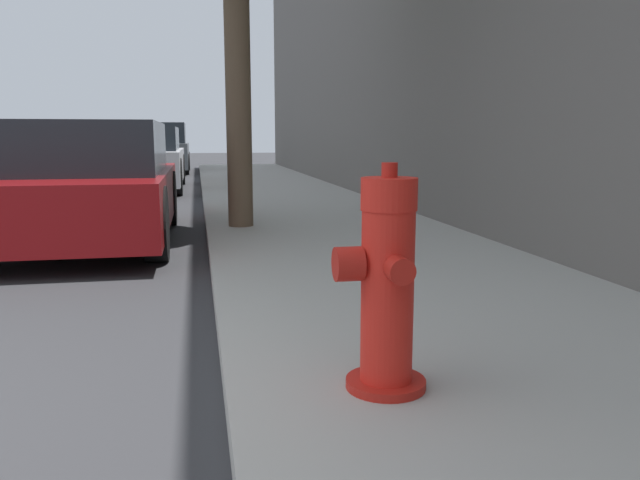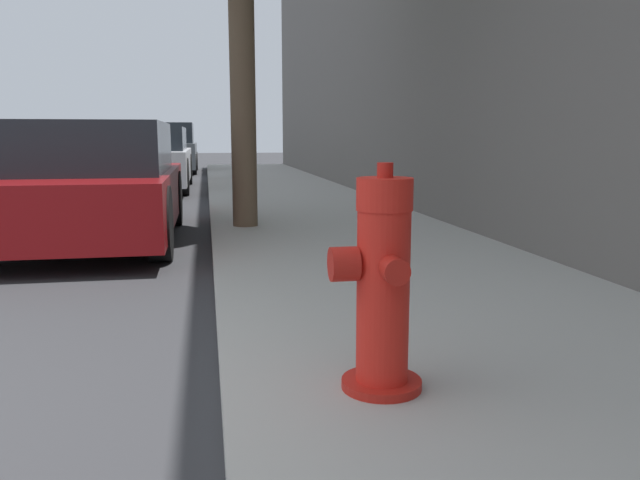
{
  "view_description": "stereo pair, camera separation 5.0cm",
  "coord_description": "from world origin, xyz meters",
  "px_view_note": "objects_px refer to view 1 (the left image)",
  "views": [
    {
      "loc": [
        1.74,
        -2.1,
        1.11
      ],
      "look_at": [
        2.42,
        1.34,
        0.53
      ],
      "focal_mm": 35.0,
      "sensor_mm": 36.0,
      "label": 1
    },
    {
      "loc": [
        1.79,
        -2.1,
        1.11
      ],
      "look_at": [
        2.42,
        1.34,
        0.53
      ],
      "focal_mm": 35.0,
      "sensor_mm": 36.0,
      "label": 2
    }
  ],
  "objects_px": {
    "fire_hydrant": "(386,287)",
    "parked_car_far": "(157,149)",
    "parked_car_mid": "(136,159)",
    "parked_car_near": "(85,185)"
  },
  "relations": [
    {
      "from": "fire_hydrant",
      "to": "parked_car_far",
      "type": "distance_m",
      "value": 17.56
    },
    {
      "from": "parked_car_near",
      "to": "parked_car_far",
      "type": "relative_size",
      "value": 0.98
    },
    {
      "from": "parked_car_mid",
      "to": "parked_car_far",
      "type": "bearing_deg",
      "value": 89.51
    },
    {
      "from": "parked_car_mid",
      "to": "parked_car_far",
      "type": "height_order",
      "value": "parked_car_far"
    },
    {
      "from": "fire_hydrant",
      "to": "parked_car_near",
      "type": "relative_size",
      "value": 0.23
    },
    {
      "from": "fire_hydrant",
      "to": "parked_car_far",
      "type": "xyz_separation_m",
      "value": [
        -1.86,
        17.46,
        0.17
      ]
    },
    {
      "from": "parked_car_far",
      "to": "parked_car_near",
      "type": "bearing_deg",
      "value": -89.9
    },
    {
      "from": "parked_car_near",
      "to": "parked_car_far",
      "type": "distance_m",
      "value": 12.9
    },
    {
      "from": "fire_hydrant",
      "to": "parked_car_mid",
      "type": "relative_size",
      "value": 0.2
    },
    {
      "from": "fire_hydrant",
      "to": "parked_car_far",
      "type": "height_order",
      "value": "parked_car_far"
    }
  ]
}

